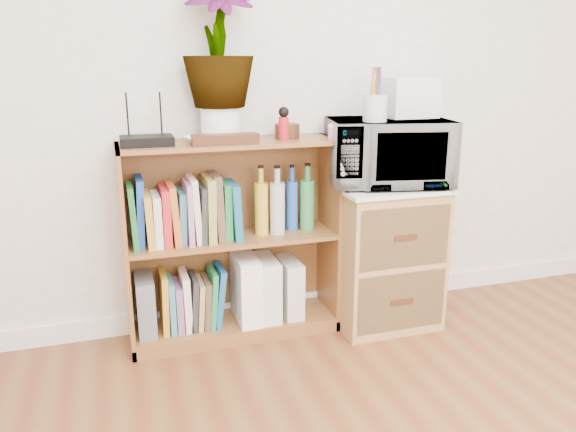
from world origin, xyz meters
name	(u,v)px	position (x,y,z in m)	size (l,w,h in m)	color
skirting_board	(293,303)	(0.00, 2.24, 0.05)	(4.00, 0.02, 0.10)	white
bookshelf	(233,241)	(-0.35, 2.10, 0.47)	(1.00, 0.30, 0.95)	brown
wicker_unit	(382,255)	(0.40, 2.02, 0.35)	(0.50, 0.45, 0.70)	#9E7542
microwave	(388,152)	(0.40, 2.02, 0.88)	(0.56, 0.38, 0.31)	white
pen_cup	(375,108)	(0.29, 1.95, 1.09)	(0.11, 0.11, 0.12)	silver
small_appliance	(408,97)	(0.53, 2.08, 1.13)	(0.24, 0.20, 0.19)	white
router	(147,141)	(-0.72, 2.08, 0.97)	(0.22, 0.15, 0.04)	black
white_bowl	(199,140)	(-0.49, 2.07, 0.97)	(0.13, 0.13, 0.03)	white
plant_pot	(221,124)	(-0.39, 2.12, 1.02)	(0.18, 0.18, 0.15)	white
potted_plant	(218,43)	(-0.39, 2.12, 1.38)	(0.31, 0.31, 0.55)	#3B6C2B
trinket_box	(225,139)	(-0.39, 2.00, 0.97)	(0.29, 0.07, 0.05)	#361C0E
kokeshi_doll	(284,129)	(-0.11, 2.06, 1.00)	(0.05, 0.05, 0.10)	#AF151F
wooden_bowl	(287,131)	(-0.08, 2.11, 0.98)	(0.12, 0.12, 0.07)	#361A0E
paint_jars	(338,133)	(0.14, 2.01, 0.98)	(0.12, 0.04, 0.06)	pink
file_box	(145,305)	(-0.77, 2.10, 0.21)	(0.08, 0.22, 0.27)	slate
magazine_holder_left	(246,288)	(-0.29, 2.09, 0.23)	(0.10, 0.26, 0.33)	white
magazine_holder_mid	(266,287)	(-0.19, 2.09, 0.22)	(0.10, 0.24, 0.31)	silver
magazine_holder_right	(289,287)	(-0.07, 2.09, 0.21)	(0.09, 0.23, 0.28)	silver
cookbooks	(185,212)	(-0.57, 2.10, 0.64)	(0.49, 0.20, 0.31)	#1C692D
liquor_bottles	(284,200)	(-0.09, 2.10, 0.66)	(0.30, 0.07, 0.32)	gold
lower_books	(191,300)	(-0.56, 2.10, 0.20)	(0.30, 0.19, 0.29)	#C28B22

